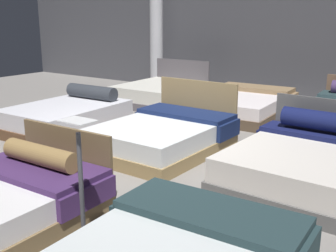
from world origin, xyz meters
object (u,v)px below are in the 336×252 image
Objects in this scene: bed_4 at (164,135)px; price_sign at (82,202)px; bed_6 at (161,93)px; bed_7 at (243,105)px; support_pillar at (156,25)px; bed_3 at (68,117)px; bed_5 at (303,163)px.

bed_4 is 2.91m from price_sign.
bed_4 is at bearing -54.32° from bed_6.
bed_6 reaches higher than bed_7.
bed_6 is 2.67m from support_pillar.
price_sign is 8.68m from support_pillar.
bed_6 is 2.12m from bed_7.
bed_4 is (2.10, 0.03, -0.01)m from bed_3.
bed_3 is 4.15m from price_sign.
bed_5 is 5.17m from bed_6.
bed_7 is 5.63m from price_sign.
bed_5 is at bearing -55.80° from bed_7.
bed_5 is at bearing -35.46° from bed_6.
bed_5 is at bearing -39.35° from support_pillar.
support_pillar is (-1.38, 1.70, 1.51)m from bed_6.
bed_3 is at bearing -178.27° from bed_4.
bed_7 is at bearing -26.50° from support_pillar.
support_pillar is at bearing 142.85° from bed_5.
bed_5 is at bearing 67.89° from price_sign.
bed_4 is at bearing -52.42° from support_pillar.
bed_6 is 0.90× the size of bed_7.
bed_5 is at bearing -0.74° from bed_4.
bed_5 is 0.91× the size of bed_7.
bed_7 is (-0.02, 2.82, -0.02)m from bed_4.
bed_7 is at bearing -2.07° from bed_6.
bed_3 reaches higher than bed_7.
bed_7 is at bearing 128.88° from bed_5.
bed_5 is 1.01× the size of bed_6.
price_sign is at bearing -109.91° from bed_5.
bed_3 is at bearing -178.34° from bed_5.
bed_6 is at bearing 176.47° from bed_7.
bed_3 is 2.88m from bed_6.
bed_4 is 1.75× the size of price_sign.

